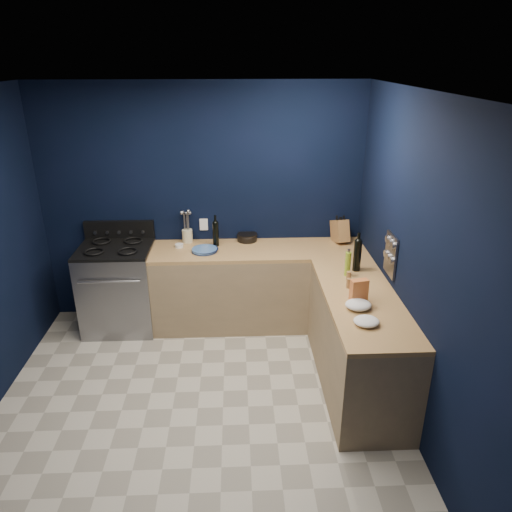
{
  "coord_description": "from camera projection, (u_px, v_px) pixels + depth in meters",
  "views": [
    {
      "loc": [
        0.36,
        -3.33,
        2.84
      ],
      "look_at": [
        0.55,
        1.0,
        1.0
      ],
      "focal_mm": 33.61,
      "sensor_mm": 36.0,
      "label": 1
    }
  ],
  "objects": [
    {
      "name": "lemon_basket",
      "position": [
        247.0,
        237.0,
        5.35
      ],
      "size": [
        0.26,
        0.26,
        0.08
      ],
      "primitive_type": "cylinder",
      "rotation": [
        0.0,
        0.0,
        0.21
      ],
      "color": "black",
      "rests_on": "top_back"
    },
    {
      "name": "top_right",
      "position": [
        362.0,
        299.0,
        4.13
      ],
      "size": [
        0.63,
        1.67,
        0.04
      ],
      "primitive_type": "cube",
      "color": "olive",
      "rests_on": "cab_right"
    },
    {
      "name": "ramekin",
      "position": [
        179.0,
        246.0,
        5.18
      ],
      "size": [
        0.11,
        0.11,
        0.03
      ],
      "primitive_type": "cylinder",
      "rotation": [
        0.0,
        0.0,
        -0.23
      ],
      "color": "white",
      "rests_on": "top_back"
    },
    {
      "name": "wall_back",
      "position": [
        203.0,
        205.0,
        5.26
      ],
      "size": [
        3.5,
        0.02,
        2.6
      ],
      "primitive_type": "cube",
      "color": "black",
      "rests_on": "ground"
    },
    {
      "name": "wall_front",
      "position": [
        155.0,
        447.0,
        2.03
      ],
      "size": [
        3.5,
        0.02,
        2.6
      ],
      "primitive_type": "cube",
      "color": "black",
      "rests_on": "ground"
    },
    {
      "name": "spice_panel",
      "position": [
        391.0,
        255.0,
        4.27
      ],
      "size": [
        0.02,
        0.28,
        0.38
      ],
      "primitive_type": "cube",
      "color": "gray",
      "rests_on": "wall_right"
    },
    {
      "name": "cooktop",
      "position": [
        114.0,
        249.0,
        5.05
      ],
      "size": [
        0.76,
        0.66,
        0.03
      ],
      "primitive_type": "cube",
      "color": "black",
      "rests_on": "gas_range"
    },
    {
      "name": "gas_range",
      "position": [
        119.0,
        289.0,
        5.24
      ],
      "size": [
        0.76,
        0.66,
        0.92
      ],
      "primitive_type": "cube",
      "color": "gray",
      "rests_on": "floor"
    },
    {
      "name": "cab_right",
      "position": [
        358.0,
        344.0,
        4.3
      ],
      "size": [
        0.63,
        1.67,
        0.86
      ],
      "primitive_type": "cube",
      "color": "#947B58",
      "rests_on": "floor"
    },
    {
      "name": "floor",
      "position": [
        198.0,
        409.0,
        4.16
      ],
      "size": [
        3.5,
        3.5,
        0.02
      ],
      "primitive_type": "cube",
      "color": "#B7B1A1",
      "rests_on": "ground"
    },
    {
      "name": "plate_stack",
      "position": [
        204.0,
        250.0,
        5.07
      ],
      "size": [
        0.3,
        0.3,
        0.03
      ],
      "primitive_type": "cylinder",
      "rotation": [
        0.0,
        0.0,
        0.13
      ],
      "color": "#3664A0",
      "rests_on": "top_back"
    },
    {
      "name": "spice_jar_far",
      "position": [
        349.0,
        276.0,
        4.42
      ],
      "size": [
        0.05,
        0.05,
        0.08
      ],
      "primitive_type": "cylinder",
      "rotation": [
        0.0,
        0.0,
        0.3
      ],
      "color": "olive",
      "rests_on": "top_right"
    },
    {
      "name": "wall_outlet",
      "position": [
        204.0,
        224.0,
        5.33
      ],
      "size": [
        0.09,
        0.02,
        0.13
      ],
      "primitive_type": "cube",
      "color": "white",
      "rests_on": "wall_back"
    },
    {
      "name": "backguard",
      "position": [
        119.0,
        230.0,
        5.29
      ],
      "size": [
        0.76,
        0.06,
        0.2
      ],
      "primitive_type": "cube",
      "color": "black",
      "rests_on": "gas_range"
    },
    {
      "name": "crouton_bag",
      "position": [
        359.0,
        291.0,
        3.99
      ],
      "size": [
        0.16,
        0.1,
        0.21
      ],
      "primitive_type": "cube",
      "rotation": [
        0.0,
        0.0,
        0.21
      ],
      "color": "#C32F41",
      "rests_on": "top_right"
    },
    {
      "name": "wall_right",
      "position": [
        417.0,
        268.0,
        3.72
      ],
      "size": [
        0.02,
        3.5,
        2.6
      ],
      "primitive_type": "cube",
      "color": "black",
      "rests_on": "ground"
    },
    {
      "name": "knife_block",
      "position": [
        340.0,
        231.0,
        5.3
      ],
      "size": [
        0.19,
        0.31,
        0.3
      ],
      "primitive_type": "cube",
      "rotation": [
        -0.31,
        0.0,
        0.22
      ],
      "color": "olive",
      "rests_on": "top_back"
    },
    {
      "name": "top_back",
      "position": [
        259.0,
        250.0,
        5.15
      ],
      "size": [
        2.3,
        0.63,
        0.04
      ],
      "primitive_type": "cube",
      "color": "olive",
      "rests_on": "cab_back"
    },
    {
      "name": "towel_front",
      "position": [
        358.0,
        305.0,
        3.92
      ],
      "size": [
        0.23,
        0.2,
        0.08
      ],
      "primitive_type": "ellipsoid",
      "rotation": [
        0.0,
        0.0,
        0.07
      ],
      "color": "white",
      "rests_on": "top_right"
    },
    {
      "name": "wine_bottle_back",
      "position": [
        216.0,
        234.0,
        5.17
      ],
      "size": [
        0.08,
        0.08,
        0.27
      ],
      "primitive_type": "cylinder",
      "rotation": [
        0.0,
        0.0,
        0.34
      ],
      "color": "black",
      "rests_on": "top_back"
    },
    {
      "name": "utensil_crock",
      "position": [
        187.0,
        236.0,
        5.3
      ],
      "size": [
        0.13,
        0.13,
        0.14
      ],
      "primitive_type": "cylinder",
      "rotation": [
        0.0,
        0.0,
        -0.16
      ],
      "color": "beige",
      "rests_on": "top_back"
    },
    {
      "name": "oil_bottle",
      "position": [
        348.0,
        264.0,
        4.48
      ],
      "size": [
        0.07,
        0.07,
        0.24
      ],
      "primitive_type": "cylinder",
      "rotation": [
        0.0,
        0.0,
        -0.27
      ],
      "color": "#8AAE26",
      "rests_on": "top_right"
    },
    {
      "name": "towel_end",
      "position": [
        366.0,
        321.0,
        3.69
      ],
      "size": [
        0.25,
        0.24,
        0.06
      ],
      "primitive_type": "ellipsoid",
      "rotation": [
        0.0,
        0.0,
        -0.33
      ],
      "color": "white",
      "rests_on": "top_right"
    },
    {
      "name": "spice_jar_near",
      "position": [
        349.0,
        283.0,
        4.27
      ],
      "size": [
        0.05,
        0.05,
        0.09
      ],
      "primitive_type": "cylinder",
      "rotation": [
        0.0,
        0.0,
        0.13
      ],
      "color": "olive",
      "rests_on": "top_right"
    },
    {
      "name": "oven_door",
      "position": [
        113.0,
        303.0,
        4.95
      ],
      "size": [
        0.59,
        0.02,
        0.42
      ],
      "primitive_type": "cube",
      "color": "black",
      "rests_on": "gas_range"
    },
    {
      "name": "wine_bottle_right",
      "position": [
        357.0,
        256.0,
        4.57
      ],
      "size": [
        0.09,
        0.09,
        0.31
      ],
      "primitive_type": "cylinder",
      "rotation": [
        0.0,
        0.0,
        0.15
      ],
      "color": "black",
      "rests_on": "top_right"
    },
    {
      "name": "cab_back",
      "position": [
        259.0,
        288.0,
        5.33
      ],
      "size": [
        2.3,
        0.63,
        0.86
      ],
      "primitive_type": "cube",
      "color": "#947B58",
      "rests_on": "floor"
    },
    {
      "name": "ceiling",
      "position": [
        179.0,
        91.0,
        3.13
      ],
      "size": [
        3.5,
        3.5,
        0.02
      ],
      "primitive_type": "cube",
      "color": "silver",
      "rests_on": "ground"
    }
  ]
}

